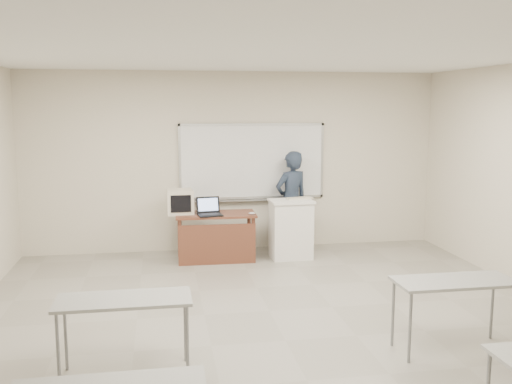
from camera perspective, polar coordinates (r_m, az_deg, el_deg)
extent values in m
cube|color=gray|center=(6.17, 2.96, -14.68)|extent=(7.00, 8.00, 0.01)
cube|color=white|center=(9.67, -0.37, 3.09)|extent=(2.40, 0.03, 1.20)
cube|color=#B7BABC|center=(9.62, -0.37, 6.76)|extent=(2.48, 0.04, 0.04)
cube|color=#B7BABC|center=(9.74, -0.36, -0.55)|extent=(2.48, 0.04, 0.04)
cube|color=#B7BABC|center=(9.54, -7.63, 2.94)|extent=(0.04, 0.04, 1.28)
cube|color=#B7BABC|center=(9.93, 6.61, 3.18)|extent=(0.04, 0.04, 1.28)
cube|color=#B7BABC|center=(9.70, -0.32, -0.82)|extent=(2.16, 0.07, 0.02)
cube|color=gray|center=(5.32, -13.08, -10.45)|extent=(1.20, 0.50, 0.03)
cylinder|color=slate|center=(5.33, -19.19, -14.89)|extent=(0.03, 0.03, 0.70)
cylinder|color=slate|center=(5.26, -6.88, -14.78)|extent=(0.03, 0.03, 0.70)
cylinder|color=slate|center=(5.70, -18.52, -13.30)|extent=(0.03, 0.03, 0.70)
cylinder|color=slate|center=(5.63, -7.09, -13.17)|extent=(0.03, 0.03, 0.70)
cube|color=gray|center=(6.03, 19.29, -8.44)|extent=(1.20, 0.50, 0.03)
cylinder|color=slate|center=(5.74, 15.15, -12.98)|extent=(0.03, 0.03, 0.70)
cylinder|color=slate|center=(6.08, 13.54, -11.67)|extent=(0.03, 0.03, 0.70)
cylinder|color=slate|center=(6.58, 22.54, -10.53)|extent=(0.03, 0.03, 0.70)
cube|color=#5B2B1C|center=(9.03, -4.07, -2.26)|extent=(1.26, 0.63, 0.04)
cube|color=#5B2B1C|center=(8.83, -3.85, -5.27)|extent=(1.19, 0.03, 0.63)
cylinder|color=#512A1D|center=(8.82, -7.57, -5.06)|extent=(0.06, 0.06, 0.71)
cylinder|color=#512A1D|center=(8.93, -0.24, -4.81)|extent=(0.06, 0.06, 0.71)
cylinder|color=#512A1D|center=(9.32, -7.69, -4.33)|extent=(0.06, 0.06, 0.71)
cylinder|color=#512A1D|center=(9.42, -0.75, -4.10)|extent=(0.06, 0.06, 0.71)
cube|color=white|center=(9.18, 3.50, -3.84)|extent=(0.64, 0.45, 0.91)
cube|color=white|center=(9.09, 3.53, -0.92)|extent=(0.68, 0.49, 0.04)
cube|color=beige|center=(9.10, -7.62, -0.91)|extent=(0.39, 0.41, 0.37)
cube|color=beige|center=(8.88, -7.57, -1.15)|extent=(0.41, 0.04, 0.39)
cube|color=black|center=(8.86, -7.56, -1.18)|extent=(0.31, 0.01, 0.27)
cube|color=black|center=(8.84, -4.60, -2.31)|extent=(0.37, 0.27, 0.02)
cube|color=black|center=(8.82, -4.60, -2.23)|extent=(0.30, 0.15, 0.01)
cube|color=black|center=(8.98, -4.71, -1.26)|extent=(0.37, 0.08, 0.25)
cube|color=#8EA8E2|center=(8.97, -4.70, -1.26)|extent=(0.31, 0.06, 0.19)
ellipsoid|color=#ACADB4|center=(8.90, -0.42, -2.15)|extent=(0.12, 0.10, 0.04)
cube|color=beige|center=(9.20, 4.33, -0.63)|extent=(0.44, 0.22, 0.02)
imported|color=black|center=(9.63, 3.56, -0.90)|extent=(0.72, 0.60, 1.68)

